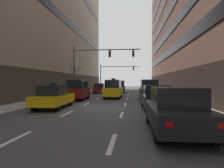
% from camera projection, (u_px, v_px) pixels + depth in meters
% --- Properties ---
extents(ground_plane, '(120.00, 120.00, 0.00)m').
position_uv_depth(ground_plane, '(102.00, 107.00, 14.09)').
color(ground_plane, '#424247').
extents(sidewalk_left, '(2.62, 80.00, 0.14)m').
position_uv_depth(sidewalk_left, '(23.00, 105.00, 14.78)').
color(sidewalk_left, gray).
rests_on(sidewalk_left, ground).
extents(sidewalk_right, '(2.62, 80.00, 0.14)m').
position_uv_depth(sidewalk_right, '(189.00, 108.00, 13.40)').
color(sidewalk_right, gray).
rests_on(sidewalk_right, ground).
extents(lane_stripe_l1_s2, '(0.16, 2.00, 0.01)m').
position_uv_depth(lane_stripe_l1_s2, '(14.00, 139.00, 6.33)').
color(lane_stripe_l1_s2, silver).
rests_on(lane_stripe_l1_s2, ground).
extents(lane_stripe_l1_s3, '(0.16, 2.00, 0.01)m').
position_uv_depth(lane_stripe_l1_s3, '(67.00, 114.00, 11.29)').
color(lane_stripe_l1_s3, silver).
rests_on(lane_stripe_l1_s3, ground).
extents(lane_stripe_l1_s4, '(0.16, 2.00, 0.01)m').
position_uv_depth(lane_stripe_l1_s4, '(87.00, 104.00, 16.26)').
color(lane_stripe_l1_s4, silver).
rests_on(lane_stripe_l1_s4, ground).
extents(lane_stripe_l1_s5, '(0.16, 2.00, 0.01)m').
position_uv_depth(lane_stripe_l1_s5, '(98.00, 99.00, 21.23)').
color(lane_stripe_l1_s5, silver).
rests_on(lane_stripe_l1_s5, ground).
extents(lane_stripe_l1_s6, '(0.16, 2.00, 0.01)m').
position_uv_depth(lane_stripe_l1_s6, '(104.00, 95.00, 26.20)').
color(lane_stripe_l1_s6, silver).
rests_on(lane_stripe_l1_s6, ground).
extents(lane_stripe_l1_s7, '(0.16, 2.00, 0.01)m').
position_uv_depth(lane_stripe_l1_s7, '(109.00, 93.00, 31.17)').
color(lane_stripe_l1_s7, silver).
rests_on(lane_stripe_l1_s7, ground).
extents(lane_stripe_l1_s8, '(0.16, 2.00, 0.01)m').
position_uv_depth(lane_stripe_l1_s8, '(112.00, 91.00, 36.14)').
color(lane_stripe_l1_s8, silver).
rests_on(lane_stripe_l1_s8, ground).
extents(lane_stripe_l1_s9, '(0.16, 2.00, 0.01)m').
position_uv_depth(lane_stripe_l1_s9, '(115.00, 90.00, 41.11)').
color(lane_stripe_l1_s9, silver).
rests_on(lane_stripe_l1_s9, ground).
extents(lane_stripe_l1_s10, '(0.16, 2.00, 0.01)m').
position_uv_depth(lane_stripe_l1_s10, '(117.00, 89.00, 46.08)').
color(lane_stripe_l1_s10, silver).
rests_on(lane_stripe_l1_s10, ground).
extents(lane_stripe_l2_s2, '(0.16, 2.00, 0.01)m').
position_uv_depth(lane_stripe_l2_s2, '(112.00, 143.00, 5.96)').
color(lane_stripe_l2_s2, silver).
rests_on(lane_stripe_l2_s2, ground).
extents(lane_stripe_l2_s3, '(0.16, 2.00, 0.01)m').
position_uv_depth(lane_stripe_l2_s3, '(122.00, 115.00, 10.93)').
color(lane_stripe_l2_s3, silver).
rests_on(lane_stripe_l2_s3, ground).
extents(lane_stripe_l2_s4, '(0.16, 2.00, 0.01)m').
position_uv_depth(lane_stripe_l2_s4, '(125.00, 104.00, 15.90)').
color(lane_stripe_l2_s4, silver).
rests_on(lane_stripe_l2_s4, ground).
extents(lane_stripe_l2_s5, '(0.16, 2.00, 0.01)m').
position_uv_depth(lane_stripe_l2_s5, '(127.00, 99.00, 20.87)').
color(lane_stripe_l2_s5, silver).
rests_on(lane_stripe_l2_s5, ground).
extents(lane_stripe_l2_s6, '(0.16, 2.00, 0.01)m').
position_uv_depth(lane_stripe_l2_s6, '(128.00, 95.00, 25.84)').
color(lane_stripe_l2_s6, silver).
rests_on(lane_stripe_l2_s6, ground).
extents(lane_stripe_l2_s7, '(0.16, 2.00, 0.01)m').
position_uv_depth(lane_stripe_l2_s7, '(129.00, 93.00, 30.81)').
color(lane_stripe_l2_s7, silver).
rests_on(lane_stripe_l2_s7, ground).
extents(lane_stripe_l2_s8, '(0.16, 2.00, 0.01)m').
position_uv_depth(lane_stripe_l2_s8, '(129.00, 91.00, 35.78)').
color(lane_stripe_l2_s8, silver).
rests_on(lane_stripe_l2_s8, ground).
extents(lane_stripe_l2_s9, '(0.16, 2.00, 0.01)m').
position_uv_depth(lane_stripe_l2_s9, '(130.00, 90.00, 40.75)').
color(lane_stripe_l2_s9, silver).
rests_on(lane_stripe_l2_s9, ground).
extents(lane_stripe_l2_s10, '(0.16, 2.00, 0.01)m').
position_uv_depth(lane_stripe_l2_s10, '(130.00, 89.00, 45.71)').
color(lane_stripe_l2_s10, silver).
rests_on(lane_stripe_l2_s10, ground).
extents(car_driving_0, '(1.98, 4.34, 1.60)m').
position_uv_depth(car_driving_0, '(100.00, 88.00, 31.31)').
color(car_driving_0, black).
rests_on(car_driving_0, ground).
extents(car_driving_1, '(1.94, 4.32, 2.06)m').
position_uv_depth(car_driving_1, '(120.00, 87.00, 32.21)').
color(car_driving_1, black).
rests_on(car_driving_1, ground).
extents(taxi_driving_2, '(1.94, 4.38, 2.27)m').
position_uv_depth(taxi_driving_2, '(113.00, 89.00, 21.68)').
color(taxi_driving_2, black).
rests_on(taxi_driving_2, ground).
extents(taxi_driving_3, '(1.97, 4.43, 1.82)m').
position_uv_depth(taxi_driving_3, '(54.00, 97.00, 13.56)').
color(taxi_driving_3, black).
rests_on(taxi_driving_3, ground).
extents(car_driving_4, '(1.83, 4.32, 2.08)m').
position_uv_depth(car_driving_4, '(78.00, 90.00, 19.64)').
color(car_driving_4, black).
rests_on(car_driving_4, ground).
extents(car_parked_0, '(1.98, 4.62, 1.72)m').
position_uv_depth(car_parked_0, '(175.00, 110.00, 7.17)').
color(car_parked_0, black).
rests_on(car_parked_0, ground).
extents(car_parked_1, '(1.94, 4.51, 1.68)m').
position_uv_depth(car_parked_1, '(156.00, 97.00, 13.14)').
color(car_parked_1, black).
rests_on(car_parked_1, ground).
extents(car_parked_2, '(1.89, 4.39, 2.11)m').
position_uv_depth(car_parked_2, '(149.00, 90.00, 19.27)').
color(car_parked_2, black).
rests_on(car_parked_2, ground).
extents(traffic_signal_0, '(8.62, 0.35, 6.35)m').
position_uv_depth(traffic_signal_0, '(96.00, 60.00, 24.25)').
color(traffic_signal_0, '#4C4C51').
rests_on(traffic_signal_0, sidewalk_left).
extents(traffic_signal_1, '(9.23, 0.35, 5.79)m').
position_uv_depth(traffic_signal_1, '(113.00, 72.00, 44.47)').
color(traffic_signal_1, '#4C4C51').
rests_on(traffic_signal_1, sidewalk_left).
extents(street_tree_0, '(1.80, 1.81, 4.51)m').
position_uv_depth(street_tree_0, '(74.00, 78.00, 26.91)').
color(street_tree_0, '#4C3823').
rests_on(street_tree_0, sidewalk_left).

